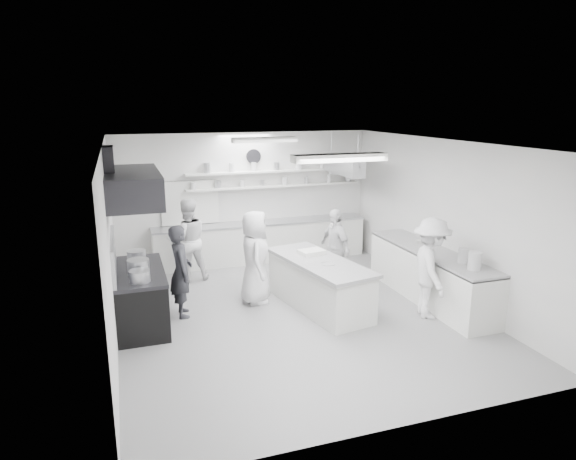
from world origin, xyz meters
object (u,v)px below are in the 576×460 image
object	(u,v)px
cook_stove	(181,271)
cook_back	(188,240)
stove	(140,299)
prep_island	(319,285)
back_counter	(262,242)
right_counter	(430,276)

from	to	relation	value
cook_stove	cook_back	bearing A→B (deg)	-10.92
stove	cook_stove	xyz separation A→B (m)	(0.71, 0.15, 0.37)
prep_island	stove	bearing A→B (deg)	163.74
prep_island	cook_stove	world-z (taller)	cook_stove
prep_island	cook_back	world-z (taller)	cook_back
cook_back	cook_stove	bearing A→B (deg)	73.88
back_counter	prep_island	world-z (taller)	back_counter
prep_island	cook_back	xyz separation A→B (m)	(-2.05, 2.25, 0.45)
back_counter	cook_stove	bearing A→B (deg)	-129.54
right_counter	cook_stove	xyz separation A→B (m)	(-4.54, 0.75, 0.35)
right_counter	prep_island	bearing A→B (deg)	171.51
back_counter	cook_back	size ratio (longest dim) A/B	2.87
back_counter	prep_island	xyz separation A→B (m)	(0.22, -3.08, -0.04)
cook_stove	right_counter	bearing A→B (deg)	-99.04
stove	right_counter	world-z (taller)	right_counter
stove	cook_back	bearing A→B (deg)	61.50
stove	cook_stove	distance (m)	0.81
back_counter	right_counter	world-z (taller)	right_counter
right_counter	cook_stove	distance (m)	4.61
right_counter	cook_back	world-z (taller)	cook_back
back_counter	cook_stove	distance (m)	3.46
stove	prep_island	world-z (taller)	stove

